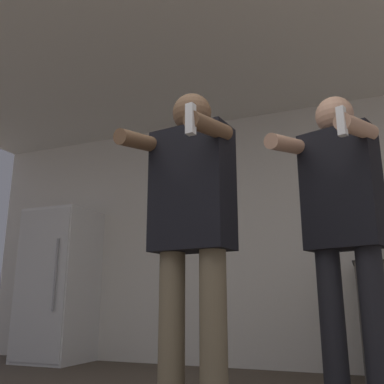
{
  "coord_description": "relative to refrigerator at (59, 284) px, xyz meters",
  "views": [
    {
      "loc": [
        0.76,
        -0.98,
        0.6
      ],
      "look_at": [
        -0.02,
        0.97,
        1.15
      ],
      "focal_mm": 40.0,
      "sensor_mm": 36.0,
      "label": 1
    }
  ],
  "objects": [
    {
      "name": "person_man_side",
      "position": [
        3.03,
        -1.51,
        0.23
      ],
      "size": [
        0.57,
        0.62,
        1.74
      ],
      "color": "black",
      "rests_on": "ground_plane"
    },
    {
      "name": "wall_back",
      "position": [
        2.35,
        0.34,
        0.47
      ],
      "size": [
        7.0,
        0.06,
        2.55
      ],
      "color": "silver",
      "rests_on": "ground_plane"
    },
    {
      "name": "person_woman_foreground",
      "position": [
        2.33,
        -1.93,
        0.19
      ],
      "size": [
        0.52,
        0.52,
        1.69
      ],
      "color": "#75664C",
      "rests_on": "ground_plane"
    },
    {
      "name": "ceiling_slab",
      "position": [
        2.35,
        -1.29,
        1.77
      ],
      "size": [
        7.0,
        3.73,
        0.05
      ],
      "color": "silver",
      "rests_on": "wall_back"
    },
    {
      "name": "refrigerator",
      "position": [
        0.0,
        0.0,
        0.0
      ],
      "size": [
        0.67,
        0.66,
        1.6
      ],
      "color": "white",
      "rests_on": "ground_plane"
    }
  ]
}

